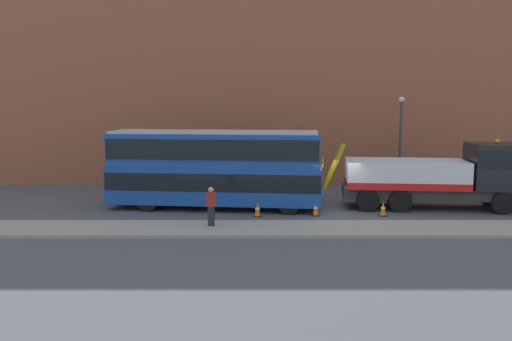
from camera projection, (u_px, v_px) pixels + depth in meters
The scene contains 10 objects.
ground_plane at pixel (331, 211), 27.25m from camera, with size 120.00×120.00×0.00m, color #4C4C51.
near_kerb at pixel (345, 229), 23.07m from camera, with size 60.00×2.80×0.15m, color gray.
building_facade at pixel (314, 62), 34.79m from camera, with size 60.00×1.50×16.00m.
recovery_tow_truck at pixel (438, 175), 27.54m from camera, with size 10.24×3.54×3.67m.
double_decker_bus at pixel (212, 166), 27.48m from camera, with size 11.20×3.66×4.06m.
pedestrian_onlooker at pixel (209, 207), 23.24m from camera, with size 0.45×0.48×1.71m.
traffic_cone_near_bus at pixel (255, 210), 25.79m from camera, with size 0.36×0.36×0.72m.
traffic_cone_midway at pixel (313, 209), 26.02m from camera, with size 0.36×0.36×0.72m.
traffic_cone_near_truck at pixel (381, 209), 25.98m from camera, with size 0.36×0.36×0.72m.
street_lamp at pixel (398, 135), 33.25m from camera, with size 0.36×0.36×5.83m.
Camera 1 is at (-3.97, -26.72, 5.64)m, focal length 37.34 mm.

